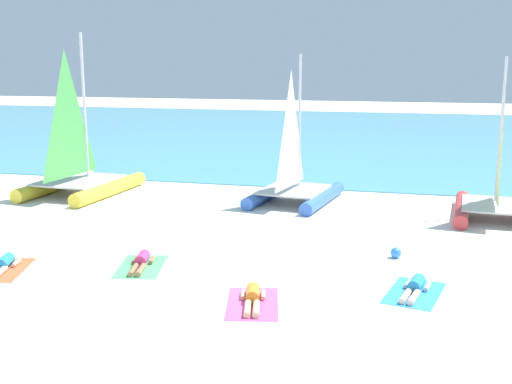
% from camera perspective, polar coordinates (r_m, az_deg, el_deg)
% --- Properties ---
extents(ground_plane, '(120.00, 120.00, 0.00)m').
position_cam_1_polar(ground_plane, '(23.81, 2.74, -0.67)').
color(ground_plane, white).
extents(ocean_water, '(120.00, 40.00, 0.05)m').
position_cam_1_polar(ocean_water, '(45.40, 8.45, 5.19)').
color(ocean_water, '#4C9EB7').
rests_on(ocean_water, ground).
extents(sailboat_blue, '(3.18, 4.44, 5.36)m').
position_cam_1_polar(sailboat_blue, '(23.12, 3.47, 0.98)').
color(sailboat_blue, blue).
rests_on(sailboat_blue, ground).
extents(sailboat_yellow, '(3.34, 4.93, 6.18)m').
position_cam_1_polar(sailboat_yellow, '(25.44, -15.69, 1.83)').
color(sailboat_yellow, yellow).
rests_on(sailboat_yellow, ground).
extents(sailboat_red, '(2.87, 4.22, 5.27)m').
position_cam_1_polar(sailboat_red, '(22.12, 20.90, -0.31)').
color(sailboat_red, '#CC3838').
rests_on(sailboat_red, ground).
extents(towel_leftmost, '(1.58, 2.13, 0.01)m').
position_cam_1_polar(towel_leftmost, '(17.06, -21.92, -6.54)').
color(towel_leftmost, '#EA5933').
rests_on(towel_leftmost, ground).
extents(sunbather_leftmost, '(0.80, 1.55, 0.30)m').
position_cam_1_polar(sunbather_leftmost, '(17.08, -21.87, -6.08)').
color(sunbather_leftmost, '#268CCC').
rests_on(sunbather_leftmost, towel_leftmost).
extents(towel_center_left, '(1.50, 2.10, 0.01)m').
position_cam_1_polar(towel_center_left, '(16.35, -10.35, -6.65)').
color(towel_center_left, '#4CB266').
rests_on(towel_center_left, ground).
extents(sunbather_center_left, '(0.74, 1.56, 0.30)m').
position_cam_1_polar(sunbather_center_left, '(16.37, -10.32, -6.16)').
color(sunbather_center_left, '#D83372').
rests_on(sunbather_center_left, towel_center_left).
extents(towel_center_right, '(1.50, 2.10, 0.01)m').
position_cam_1_polar(towel_center_right, '(13.75, -0.32, -10.04)').
color(towel_center_right, '#D84C99').
rests_on(towel_center_right, ground).
extents(sunbather_center_right, '(0.74, 1.56, 0.30)m').
position_cam_1_polar(sunbather_center_right, '(13.77, -0.31, -9.46)').
color(sunbather_center_right, orange).
rests_on(sunbather_center_right, towel_center_right).
extents(towel_rightmost, '(1.46, 2.08, 0.01)m').
position_cam_1_polar(towel_rightmost, '(14.78, 14.10, -8.83)').
color(towel_rightmost, '#338CD8').
rests_on(towel_rightmost, ground).
extents(sunbather_rightmost, '(0.70, 1.56, 0.30)m').
position_cam_1_polar(sunbather_rightmost, '(14.80, 14.18, -8.29)').
color(sunbather_rightmost, '#268CCC').
rests_on(sunbather_rightmost, towel_rightmost).
extents(beach_ball, '(0.29, 0.29, 0.29)m').
position_cam_1_polar(beach_ball, '(17.15, 12.52, -5.37)').
color(beach_ball, '#337FE5').
rests_on(beach_ball, ground).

